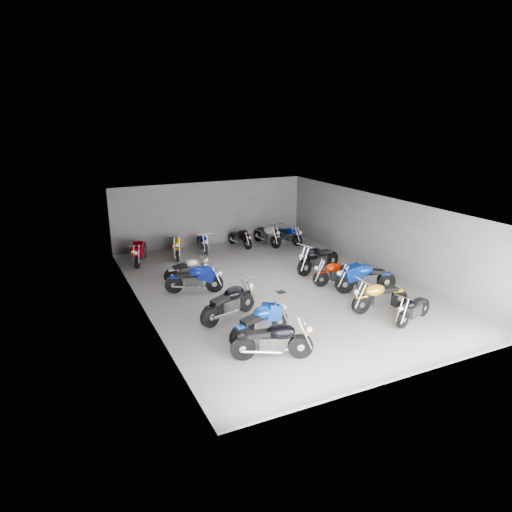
# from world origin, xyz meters

# --- Properties ---
(ground) EXTENTS (14.00, 14.00, 0.00)m
(ground) POSITION_xyz_m (0.00, 0.00, 0.00)
(ground) COLOR gray
(ground) RESTS_ON ground
(wall_back) EXTENTS (10.00, 0.10, 3.20)m
(wall_back) POSITION_xyz_m (0.00, 7.00, 1.60)
(wall_back) COLOR slate
(wall_back) RESTS_ON ground
(wall_left) EXTENTS (0.10, 14.00, 3.20)m
(wall_left) POSITION_xyz_m (-5.00, 0.00, 1.60)
(wall_left) COLOR slate
(wall_left) RESTS_ON ground
(wall_right) EXTENTS (0.10, 14.00, 3.20)m
(wall_right) POSITION_xyz_m (5.00, 0.00, 1.60)
(wall_right) COLOR slate
(wall_right) RESTS_ON ground
(ceiling) EXTENTS (10.00, 14.00, 0.04)m
(ceiling) POSITION_xyz_m (0.00, 0.00, 3.22)
(ceiling) COLOR black
(ceiling) RESTS_ON wall_back
(drain_grate) EXTENTS (0.32, 0.32, 0.01)m
(drain_grate) POSITION_xyz_m (0.00, -0.50, 0.01)
(drain_grate) COLOR black
(drain_grate) RESTS_ON ground
(motorcycle_left_a) EXTENTS (2.16, 1.00, 1.00)m
(motorcycle_left_a) POSITION_xyz_m (-2.52, -4.70, 0.55)
(motorcycle_left_a) COLOR black
(motorcycle_left_a) RESTS_ON ground
(motorcycle_left_b) EXTENTS (2.15, 0.75, 0.97)m
(motorcycle_left_b) POSITION_xyz_m (-2.31, -3.50, 0.53)
(motorcycle_left_b) COLOR black
(motorcycle_left_b) RESTS_ON ground
(motorcycle_left_c) EXTENTS (2.22, 1.01, 1.02)m
(motorcycle_left_c) POSITION_xyz_m (-2.61, -1.81, 0.56)
(motorcycle_left_c) COLOR black
(motorcycle_left_c) RESTS_ON ground
(motorcycle_left_e) EXTENTS (2.08, 0.93, 0.96)m
(motorcycle_left_e) POSITION_xyz_m (-2.91, 0.87, 0.52)
(motorcycle_left_e) COLOR black
(motorcycle_left_e) RESTS_ON ground
(motorcycle_left_f) EXTENTS (1.92, 0.41, 0.85)m
(motorcycle_left_f) POSITION_xyz_m (-2.76, 2.28, 0.46)
(motorcycle_left_f) COLOR black
(motorcycle_left_f) RESTS_ON ground
(motorcycle_right_a) EXTENTS (1.84, 0.70, 0.83)m
(motorcycle_right_a) POSITION_xyz_m (2.61, -4.57, 0.45)
(motorcycle_right_a) COLOR black
(motorcycle_right_a) RESTS_ON ground
(motorcycle_right_b) EXTENTS (2.18, 0.46, 0.96)m
(motorcycle_right_b) POSITION_xyz_m (2.22, -3.39, 0.52)
(motorcycle_right_b) COLOR black
(motorcycle_right_b) RESTS_ON ground
(motorcycle_right_c) EXTENTS (2.33, 0.78, 1.04)m
(motorcycle_right_c) POSITION_xyz_m (2.86, -1.80, 0.57)
(motorcycle_right_c) COLOR black
(motorcycle_right_c) RESTS_ON ground
(motorcycle_right_d) EXTENTS (2.07, 0.57, 0.92)m
(motorcycle_right_d) POSITION_xyz_m (2.37, -0.76, 0.50)
(motorcycle_right_d) COLOR black
(motorcycle_right_d) RESTS_ON ground
(motorcycle_right_e) EXTENTS (2.35, 0.76, 1.05)m
(motorcycle_right_e) POSITION_xyz_m (2.52, 0.90, 0.57)
(motorcycle_right_e) COLOR black
(motorcycle_right_e) RESTS_ON ground
(motorcycle_back_a) EXTENTS (0.98, 2.15, 0.99)m
(motorcycle_back_a) POSITION_xyz_m (-4.01, 5.35, 0.54)
(motorcycle_back_a) COLOR black
(motorcycle_back_a) RESTS_ON ground
(motorcycle_back_b) EXTENTS (0.76, 2.17, 0.98)m
(motorcycle_back_b) POSITION_xyz_m (-2.25, 5.53, 0.53)
(motorcycle_back_b) COLOR black
(motorcycle_back_b) RESTS_ON ground
(motorcycle_back_c) EXTENTS (0.44, 1.97, 0.87)m
(motorcycle_back_c) POSITION_xyz_m (-0.93, 5.78, 0.47)
(motorcycle_back_c) COLOR black
(motorcycle_back_c) RESTS_ON ground
(motorcycle_back_d) EXTENTS (0.57, 1.87, 0.83)m
(motorcycle_back_d) POSITION_xyz_m (1.10, 5.85, 0.45)
(motorcycle_back_d) COLOR black
(motorcycle_back_d) RESTS_ON ground
(motorcycle_back_e) EXTENTS (0.53, 2.24, 0.99)m
(motorcycle_back_e) POSITION_xyz_m (2.48, 5.57, 0.54)
(motorcycle_back_e) COLOR black
(motorcycle_back_e) RESTS_ON ground
(motorcycle_back_f) EXTENTS (0.80, 1.87, 0.86)m
(motorcycle_back_f) POSITION_xyz_m (3.53, 5.33, 0.47)
(motorcycle_back_f) COLOR black
(motorcycle_back_f) RESTS_ON ground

